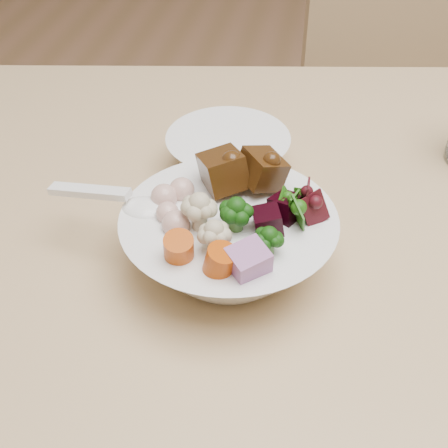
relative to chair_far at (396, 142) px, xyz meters
name	(u,v)px	position (x,y,z in m)	size (l,w,h in m)	color
chair_far	(396,142)	(0.00, 0.00, 0.00)	(0.50, 0.50, 0.87)	tan
food_bowl	(231,238)	(-0.25, -0.75, 0.31)	(0.23, 0.23, 0.12)	white
soup_spoon	(130,204)	(-0.36, -0.75, 0.34)	(0.14, 0.05, 0.03)	white
side_bowl	(228,154)	(-0.28, -0.57, 0.30)	(0.16, 0.16, 0.05)	white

